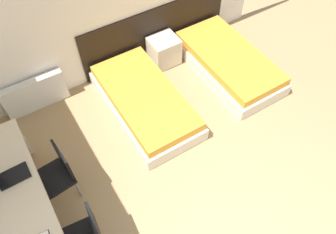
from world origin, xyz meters
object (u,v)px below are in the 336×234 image
(bed_near_door, at_px, (228,63))
(nightstand, at_px, (164,51))
(chair_near_laptop, at_px, (57,173))
(bed_near_window, at_px, (145,101))
(laptop, at_px, (7,176))

(bed_near_door, xyz_separation_m, nightstand, (-0.80, 0.76, 0.06))
(nightstand, bearing_deg, chair_near_laptop, -149.15)
(chair_near_laptop, bearing_deg, bed_near_window, 16.92)
(chair_near_laptop, bearing_deg, nightstand, 25.16)
(bed_near_window, relative_size, bed_near_door, 1.00)
(chair_near_laptop, xyz_separation_m, laptop, (-0.44, 0.03, 0.35))
(bed_near_window, distance_m, chair_near_laptop, 1.72)
(bed_near_window, distance_m, bed_near_door, 1.61)
(bed_near_door, bearing_deg, laptop, -170.33)
(bed_near_window, height_order, laptop, laptop)
(bed_near_window, xyz_separation_m, laptop, (-2.01, -0.62, 0.66))
(chair_near_laptop, bearing_deg, laptop, 169.86)
(bed_near_window, height_order, bed_near_door, same)
(bed_near_door, bearing_deg, bed_near_window, 180.00)
(bed_near_door, xyz_separation_m, laptop, (-3.61, -0.62, 0.66))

